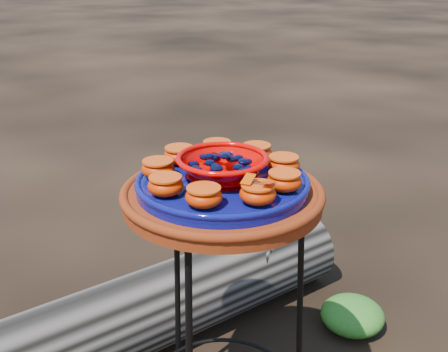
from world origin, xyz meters
TOP-DOWN VIEW (x-y plane):
  - plant_stand at (0.00, 0.00)m, footprint 0.44×0.44m
  - terracotta_saucer at (0.00, 0.00)m, footprint 0.47×0.47m
  - cobalt_plate at (0.00, 0.00)m, footprint 0.40×0.40m
  - red_bowl at (0.00, 0.00)m, footprint 0.20×0.20m
  - glass_gems at (0.00, 0.00)m, footprint 0.16×0.16m
  - orange_half_0 at (-0.02, -0.15)m, footprint 0.08×0.08m
  - orange_half_1 at (0.07, -0.13)m, footprint 0.08×0.08m
  - orange_half_2 at (0.14, -0.06)m, footprint 0.08×0.08m
  - orange_half_3 at (0.14, 0.04)m, footprint 0.08×0.08m
  - orange_half_4 at (0.08, 0.13)m, footprint 0.08×0.08m
  - orange_half_5 at (-0.02, 0.15)m, footprint 0.08×0.08m
  - orange_half_6 at (-0.11, 0.10)m, footprint 0.08×0.08m
  - orange_half_7 at (-0.15, 0.01)m, footprint 0.08×0.08m
  - orange_half_8 at (-0.12, -0.09)m, footprint 0.08×0.08m
  - butterfly at (-0.02, -0.15)m, footprint 0.09×0.08m
  - driftwood_log at (0.06, 0.45)m, footprint 1.47×0.44m
  - foliage_right at (0.65, 0.07)m, footprint 0.23×0.23m
  - foliage_back at (-0.06, 0.60)m, footprint 0.31×0.31m

SIDE VIEW (x-z plane):
  - foliage_right at x=0.65m, z-range 0.00..0.11m
  - foliage_back at x=-0.06m, z-range 0.00..0.15m
  - driftwood_log at x=0.06m, z-range 0.00..0.27m
  - plant_stand at x=0.00m, z-range 0.00..0.70m
  - terracotta_saucer at x=0.00m, z-range 0.70..0.74m
  - cobalt_plate at x=0.00m, z-range 0.74..0.76m
  - orange_half_0 at x=-0.02m, z-range 0.76..0.81m
  - orange_half_1 at x=0.07m, z-range 0.76..0.81m
  - orange_half_2 at x=0.14m, z-range 0.76..0.81m
  - orange_half_3 at x=0.14m, z-range 0.76..0.81m
  - orange_half_4 at x=0.08m, z-range 0.76..0.81m
  - orange_half_5 at x=-0.02m, z-range 0.76..0.81m
  - orange_half_6 at x=-0.11m, z-range 0.76..0.81m
  - orange_half_7 at x=-0.15m, z-range 0.76..0.81m
  - orange_half_8 at x=-0.12m, z-range 0.76..0.81m
  - red_bowl at x=0.00m, z-range 0.76..0.82m
  - butterfly at x=-0.02m, z-range 0.81..0.82m
  - glass_gems at x=0.00m, z-range 0.82..0.85m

